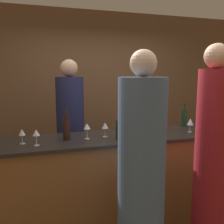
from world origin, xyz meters
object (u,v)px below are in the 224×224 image
guest_2 (141,180)px  ice_bucket (147,122)px  wine_bottle_0 (119,129)px  wine_bottle_2 (184,117)px  guest_1 (211,160)px  wine_bottle_1 (66,129)px  bartender (71,138)px

guest_2 → ice_bucket: bearing=62.8°
wine_bottle_0 → wine_bottle_2: bearing=20.2°
ice_bucket → guest_1: bearing=-73.1°
guest_2 → ice_bucket: 1.08m
wine_bottle_1 → bartender: bearing=79.3°
ice_bucket → wine_bottle_2: bearing=8.8°
wine_bottle_1 → wine_bottle_0: bearing=-12.8°
ice_bucket → wine_bottle_1: bearing=-170.4°
wine_bottle_1 → wine_bottle_2: size_ratio=1.04×
bartender → guest_2: 1.55m
guest_2 → wine_bottle_2: size_ratio=6.49×
wine_bottle_2 → bartender: bearing=160.6°
wine_bottle_2 → ice_bucket: 0.58m
wine_bottle_2 → guest_2: bearing=-135.8°
bartender → guest_2: bartender is taller
guest_1 → wine_bottle_0: bearing=141.6°
wine_bottle_1 → wine_bottle_2: (1.54, 0.25, -0.00)m
wine_bottle_0 → wine_bottle_1: bearing=167.2°
bartender → guest_2: bearing=103.1°
guest_1 → guest_2: size_ratio=1.04×
guest_1 → ice_bucket: 0.90m
bartender → ice_bucket: size_ratio=9.45×
guest_2 → wine_bottle_1: bearing=122.7°
bartender → wine_bottle_1: 0.81m
bartender → wine_bottle_0: (0.39, -0.86, 0.28)m
guest_1 → guest_2: 0.74m
bartender → wine_bottle_0: bearing=114.2°
bartender → guest_1: (1.08, -1.42, 0.06)m
bartender → guest_1: bearing=127.4°
guest_2 → ice_bucket: guest_2 is taller
guest_1 → wine_bottle_2: 1.00m
guest_2 → wine_bottle_0: bearing=86.9°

